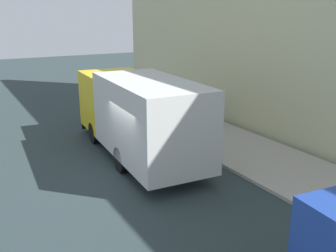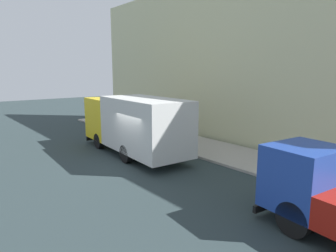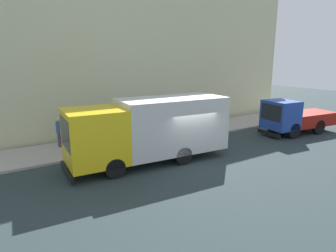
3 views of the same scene
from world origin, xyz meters
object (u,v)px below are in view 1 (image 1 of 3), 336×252
object	(u,v)px
traffic_cone_orange	(159,120)
large_utility_truck	(137,112)
pedestrian_standing	(190,101)
pedestrian_walking	(210,106)
pedestrian_third	(185,110)
street_sign_post	(208,116)

from	to	relation	value
traffic_cone_orange	large_utility_truck	bearing A→B (deg)	-131.53
pedestrian_standing	pedestrian_walking	bearing A→B (deg)	0.38
pedestrian_third	traffic_cone_orange	distance (m)	1.44
pedestrian_walking	pedestrian_third	size ratio (longest dim) A/B	0.97
traffic_cone_orange	pedestrian_standing	bearing A→B (deg)	15.13
large_utility_truck	pedestrian_standing	xyz separation A→B (m)	(4.69, 3.41, -0.73)
pedestrian_walking	street_sign_post	world-z (taller)	street_sign_post
pedestrian_standing	large_utility_truck	bearing A→B (deg)	-65.44
pedestrian_third	pedestrian_standing	bearing A→B (deg)	139.31
pedestrian_walking	street_sign_post	bearing A→B (deg)	13.30
large_utility_truck	traffic_cone_orange	xyz separation A→B (m)	(2.50, 2.82, -1.36)
large_utility_truck	street_sign_post	distance (m)	2.76
pedestrian_walking	pedestrian_standing	bearing A→B (deg)	-117.31
pedestrian_walking	pedestrian_third	xyz separation A→B (m)	(-1.60, -0.16, 0.02)
pedestrian_walking	pedestrian_third	bearing A→B (deg)	-33.59
pedestrian_standing	pedestrian_third	size ratio (longest dim) A/B	1.00
pedestrian_standing	street_sign_post	world-z (taller)	street_sign_post
pedestrian_standing	traffic_cone_orange	world-z (taller)	pedestrian_standing
large_utility_truck	pedestrian_walking	bearing A→B (deg)	25.80
pedestrian_walking	pedestrian_standing	world-z (taller)	pedestrian_standing
street_sign_post	pedestrian_walking	bearing A→B (deg)	52.47
pedestrian_third	street_sign_post	bearing A→B (deg)	-17.10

